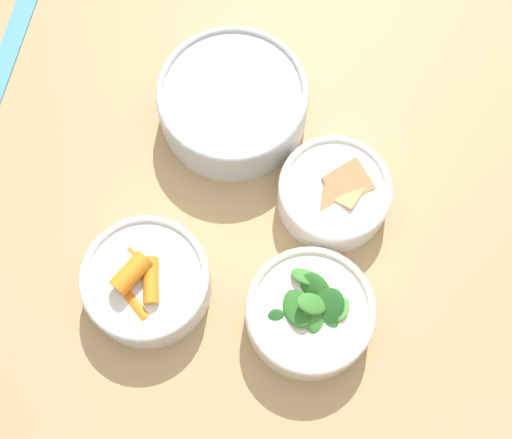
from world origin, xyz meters
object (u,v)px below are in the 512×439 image
bowl_cookies (335,193)px  ruler (3,66)px  bowl_carrots (146,281)px  bowl_beans_hotdog (233,104)px  bowl_greens (310,312)px

bowl_cookies → ruler: bowl_cookies is taller
bowl_carrots → bowl_beans_hotdog: bowl_carrots is taller
bowl_beans_hotdog → ruler: bearing=91.3°
bowl_greens → bowl_cookies: (0.15, 0.00, -0.00)m
bowl_beans_hotdog → bowl_cookies: (-0.09, -0.15, -0.00)m
bowl_beans_hotdog → ruler: (-0.01, 0.32, -0.03)m
bowl_carrots → bowl_cookies: size_ratio=1.09×
bowl_greens → ruler: (0.23, 0.48, -0.03)m
bowl_greens → bowl_beans_hotdog: (0.24, 0.16, 0.00)m
bowl_greens → bowl_beans_hotdog: bearing=33.3°
bowl_beans_hotdog → bowl_cookies: 0.18m
bowl_carrots → ruler: (0.24, 0.29, -0.03)m
ruler → bowl_carrots: bearing=-130.5°
bowl_beans_hotdog → bowl_greens: bearing=-146.7°
bowl_beans_hotdog → bowl_cookies: size_ratio=1.38×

